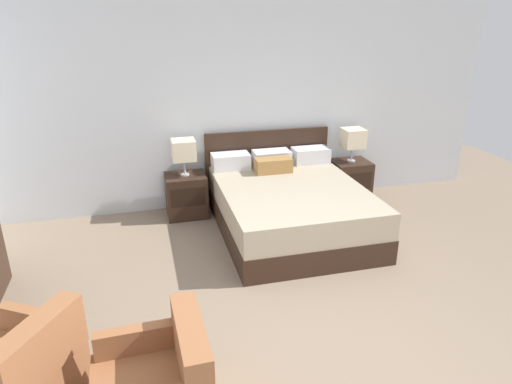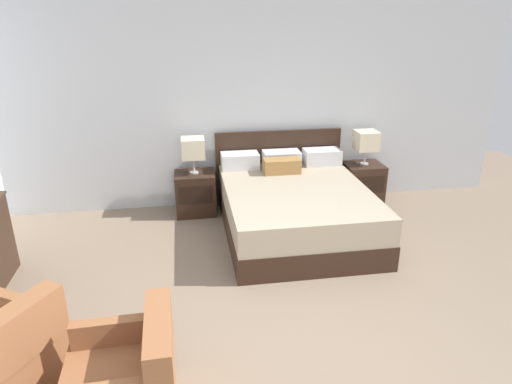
{
  "view_description": "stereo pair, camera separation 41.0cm",
  "coord_description": "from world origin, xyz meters",
  "px_view_note": "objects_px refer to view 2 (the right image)",
  "views": [
    {
      "loc": [
        -1.15,
        -2.31,
        2.46
      ],
      "look_at": [
        -0.05,
        1.91,
        0.75
      ],
      "focal_mm": 32.0,
      "sensor_mm": 36.0,
      "label": 1
    },
    {
      "loc": [
        -0.75,
        -2.4,
        2.46
      ],
      "look_at": [
        -0.05,
        1.91,
        0.75
      ],
      "focal_mm": 32.0,
      "sensor_mm": 36.0,
      "label": 2
    }
  ],
  "objects_px": {
    "nightstand_right": "(362,183)",
    "armchair_by_window": "(1,361)",
    "nightstand_left": "(195,193)",
    "table_lamp_left": "(193,148)",
    "bed": "(294,207)",
    "table_lamp_right": "(366,141)"
  },
  "relations": [
    {
      "from": "table_lamp_right",
      "to": "armchair_by_window",
      "type": "bearing_deg",
      "value": -141.81
    },
    {
      "from": "nightstand_left",
      "to": "table_lamp_right",
      "type": "distance_m",
      "value": 2.37
    },
    {
      "from": "nightstand_right",
      "to": "table_lamp_right",
      "type": "relative_size",
      "value": 1.2
    },
    {
      "from": "bed",
      "to": "nightstand_left",
      "type": "relative_size",
      "value": 3.78
    },
    {
      "from": "bed",
      "to": "nightstand_left",
      "type": "xyz_separation_m",
      "value": [
        -1.15,
        0.74,
        -0.04
      ]
    },
    {
      "from": "nightstand_right",
      "to": "armchair_by_window",
      "type": "xyz_separation_m",
      "value": [
        -3.71,
        -2.91,
        0.01
      ]
    },
    {
      "from": "nightstand_left",
      "to": "nightstand_right",
      "type": "height_order",
      "value": "same"
    },
    {
      "from": "bed",
      "to": "nightstand_right",
      "type": "bearing_deg",
      "value": 32.95
    },
    {
      "from": "table_lamp_left",
      "to": "armchair_by_window",
      "type": "bearing_deg",
      "value": -115.81
    },
    {
      "from": "bed",
      "to": "table_lamp_right",
      "type": "bearing_deg",
      "value": 33.0
    },
    {
      "from": "nightstand_left",
      "to": "table_lamp_right",
      "type": "bearing_deg",
      "value": 0.04
    },
    {
      "from": "table_lamp_left",
      "to": "nightstand_right",
      "type": "bearing_deg",
      "value": -0.04
    },
    {
      "from": "nightstand_right",
      "to": "armchair_by_window",
      "type": "height_order",
      "value": "armchair_by_window"
    },
    {
      "from": "table_lamp_left",
      "to": "nightstand_left",
      "type": "bearing_deg",
      "value": -90.0
    },
    {
      "from": "table_lamp_right",
      "to": "nightstand_right",
      "type": "bearing_deg",
      "value": -90.0
    },
    {
      "from": "nightstand_left",
      "to": "table_lamp_left",
      "type": "bearing_deg",
      "value": 90.0
    },
    {
      "from": "bed",
      "to": "table_lamp_right",
      "type": "relative_size",
      "value": 4.52
    },
    {
      "from": "bed",
      "to": "table_lamp_right",
      "type": "height_order",
      "value": "bed"
    },
    {
      "from": "bed",
      "to": "nightstand_left",
      "type": "bearing_deg",
      "value": 147.03
    },
    {
      "from": "armchair_by_window",
      "to": "nightstand_left",
      "type": "bearing_deg",
      "value": 64.18
    },
    {
      "from": "nightstand_right",
      "to": "table_lamp_left",
      "type": "relative_size",
      "value": 1.2
    },
    {
      "from": "table_lamp_left",
      "to": "bed",
      "type": "bearing_deg",
      "value": -33.03
    }
  ]
}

